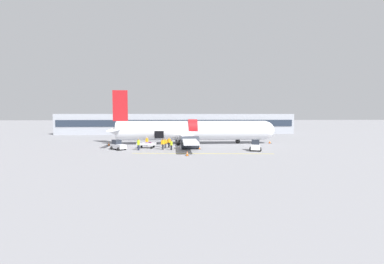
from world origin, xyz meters
TOP-DOWN VIEW (x-y plane):
  - ground_plane at (0.00, 0.00)m, footprint 500.00×500.00m
  - apron_marking_line at (3.24, -9.98)m, footprint 20.76×2.23m
  - terminal_strip at (0.00, 32.18)m, footprint 70.24×8.80m
  - airplane at (2.27, 2.94)m, footprint 33.03×29.39m
  - baggage_tug_lead at (-10.06, -4.83)m, footprint 2.93×2.94m
  - baggage_tug_mid at (11.90, -7.62)m, footprint 2.28×2.61m
  - baggage_cart_loading at (-5.58, -3.11)m, footprint 4.10×2.25m
  - ground_crew_loader_a at (-5.86, -0.28)m, footprint 0.53×0.53m
  - ground_crew_loader_b at (-6.61, -5.71)m, footprint 0.52×0.65m
  - ground_crew_driver at (-2.41, -3.50)m, footprint 0.59×0.43m
  - ground_crew_supervisor at (-1.37, -5.78)m, footprint 0.52×0.52m
  - ground_crew_helper at (-1.82, -2.75)m, footprint 0.61×0.41m
  - ground_crew_marshal at (-2.76, -5.23)m, footprint 0.64×0.52m
  - safety_cone_nose at (18.13, 2.70)m, footprint 0.64×0.64m
  - safety_cone_engine_left at (0.89, -11.95)m, footprint 0.48×0.48m
  - safety_cone_wingtip at (3.20, -4.99)m, footprint 0.63×0.63m
  - safety_cone_tail at (-12.97, 1.06)m, footprint 0.47×0.47m

SIDE VIEW (x-z plane):
  - ground_plane at x=0.00m, z-range 0.00..0.00m
  - apron_marking_line at x=3.24m, z-range 0.00..0.01m
  - safety_cone_nose at x=18.13m, z-range -0.02..0.53m
  - safety_cone_wingtip at x=3.20m, z-range -0.02..0.54m
  - safety_cone_tail at x=-12.97m, z-range -0.02..0.63m
  - safety_cone_engine_left at x=0.89m, z-range -0.02..0.65m
  - baggage_cart_loading at x=-5.58m, z-range 0.01..1.02m
  - baggage_tug_lead at x=-10.06m, z-range -0.13..1.49m
  - baggage_tug_mid at x=11.90m, z-range -0.16..1.64m
  - ground_crew_supervisor at x=-1.37m, z-range 0.04..1.65m
  - ground_crew_loader_a at x=-5.86m, z-range 0.04..1.70m
  - ground_crew_driver at x=-2.41m, z-range 0.04..1.73m
  - ground_crew_helper at x=-1.82m, z-range 0.05..1.83m
  - ground_crew_marshal at x=-2.76m, z-range 0.05..1.88m
  - ground_crew_loader_b at x=-6.61m, z-range 0.05..1.90m
  - airplane at x=2.27m, z-range -2.62..7.73m
  - terminal_strip at x=0.00m, z-range 0.00..5.99m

